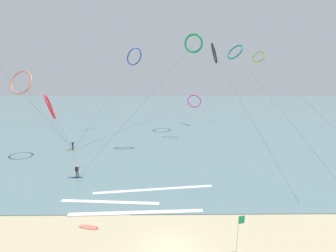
{
  "coord_description": "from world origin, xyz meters",
  "views": [
    {
      "loc": [
        -0.29,
        -13.04,
        12.18
      ],
      "look_at": [
        0.0,
        19.88,
        5.6
      ],
      "focal_mm": 22.58,
      "sensor_mm": 36.0,
      "label": 1
    }
  ],
  "objects_px": {
    "kite_cobalt": "(134,57)",
    "kite_magenta": "(194,101)",
    "kite_crimson": "(50,107)",
    "surfer_navy": "(77,172)",
    "surfer_amber": "(73,146)",
    "kite_teal": "(235,52)",
    "kite_emerald": "(194,44)",
    "beach_flag": "(239,228)",
    "surfboard_spare": "(89,227)",
    "kite_lime": "(259,57)",
    "kite_coral": "(21,82)",
    "kite_charcoal": "(214,53)"
  },
  "relations": [
    {
      "from": "kite_lime",
      "to": "surfboard_spare",
      "type": "distance_m",
      "value": 64.77
    },
    {
      "from": "kite_crimson",
      "to": "kite_coral",
      "type": "relative_size",
      "value": 0.71
    },
    {
      "from": "kite_coral",
      "to": "beach_flag",
      "type": "xyz_separation_m",
      "value": [
        33.89,
        -29.38,
        -10.46
      ]
    },
    {
      "from": "surfer_amber",
      "to": "surfer_navy",
      "type": "relative_size",
      "value": 1.0
    },
    {
      "from": "kite_teal",
      "to": "kite_cobalt",
      "type": "bearing_deg",
      "value": -105.89
    },
    {
      "from": "kite_coral",
      "to": "kite_magenta",
      "type": "distance_m",
      "value": 35.55
    },
    {
      "from": "kite_lime",
      "to": "beach_flag",
      "type": "bearing_deg",
      "value": -65.8
    },
    {
      "from": "kite_coral",
      "to": "kite_emerald",
      "type": "bearing_deg",
      "value": 7.24
    },
    {
      "from": "kite_lime",
      "to": "kite_cobalt",
      "type": "height_order",
      "value": "kite_lime"
    },
    {
      "from": "kite_teal",
      "to": "kite_crimson",
      "type": "bearing_deg",
      "value": -84.18
    },
    {
      "from": "kite_coral",
      "to": "kite_charcoal",
      "type": "bearing_deg",
      "value": 29.77
    },
    {
      "from": "surfer_amber",
      "to": "beach_flag",
      "type": "relative_size",
      "value": 0.56
    },
    {
      "from": "surfer_navy",
      "to": "kite_coral",
      "type": "height_order",
      "value": "kite_coral"
    },
    {
      "from": "surfboard_spare",
      "to": "beach_flag",
      "type": "height_order",
      "value": "beach_flag"
    },
    {
      "from": "kite_crimson",
      "to": "kite_cobalt",
      "type": "xyz_separation_m",
      "value": [
        11.16,
        21.6,
        10.64
      ]
    },
    {
      "from": "surfboard_spare",
      "to": "beach_flag",
      "type": "xyz_separation_m",
      "value": [
        11.91,
        -2.8,
        1.95
      ]
    },
    {
      "from": "surfboard_spare",
      "to": "beach_flag",
      "type": "bearing_deg",
      "value": -13.21
    },
    {
      "from": "kite_crimson",
      "to": "kite_magenta",
      "type": "relative_size",
      "value": 0.41
    },
    {
      "from": "kite_cobalt",
      "to": "kite_magenta",
      "type": "xyz_separation_m",
      "value": [
        14.48,
        -8.99,
        -10.69
      ]
    },
    {
      "from": "kite_lime",
      "to": "beach_flag",
      "type": "relative_size",
      "value": 16.05
    },
    {
      "from": "kite_teal",
      "to": "kite_emerald",
      "type": "xyz_separation_m",
      "value": [
        -15.18,
        -24.18,
        -1.96
      ]
    },
    {
      "from": "kite_crimson",
      "to": "kite_charcoal",
      "type": "bearing_deg",
      "value": -82.22
    },
    {
      "from": "kite_lime",
      "to": "kite_cobalt",
      "type": "bearing_deg",
      "value": -117.07
    },
    {
      "from": "surfer_navy",
      "to": "kite_emerald",
      "type": "height_order",
      "value": "kite_emerald"
    },
    {
      "from": "surfer_navy",
      "to": "kite_crimson",
      "type": "xyz_separation_m",
      "value": [
        -7.62,
        9.2,
        7.57
      ]
    },
    {
      "from": "surfer_amber",
      "to": "surfer_navy",
      "type": "bearing_deg",
      "value": 163.72
    },
    {
      "from": "kite_teal",
      "to": "surfboard_spare",
      "type": "height_order",
      "value": "kite_teal"
    },
    {
      "from": "kite_magenta",
      "to": "surfboard_spare",
      "type": "distance_m",
      "value": 35.18
    },
    {
      "from": "surfboard_spare",
      "to": "surfer_navy",
      "type": "bearing_deg",
      "value": 117.18
    },
    {
      "from": "surfer_amber",
      "to": "kite_magenta",
      "type": "xyz_separation_m",
      "value": [
        23.72,
        9.91,
        7.53
      ]
    },
    {
      "from": "kite_crimson",
      "to": "kite_teal",
      "type": "xyz_separation_m",
      "value": [
        39.44,
        28.94,
        12.84
      ]
    },
    {
      "from": "kite_crimson",
      "to": "beach_flag",
      "type": "height_order",
      "value": "kite_crimson"
    },
    {
      "from": "kite_teal",
      "to": "surfboard_spare",
      "type": "relative_size",
      "value": 23.08
    },
    {
      "from": "kite_magenta",
      "to": "surfer_navy",
      "type": "bearing_deg",
      "value": -138.79
    },
    {
      "from": "kite_charcoal",
      "to": "beach_flag",
      "type": "xyz_separation_m",
      "value": [
        -6.96,
        -42.47,
        -17.78
      ]
    },
    {
      "from": "kite_cobalt",
      "to": "surfboard_spare",
      "type": "distance_m",
      "value": 44.86
    },
    {
      "from": "surfer_navy",
      "to": "kite_crimson",
      "type": "distance_m",
      "value": 14.14
    },
    {
      "from": "surfer_navy",
      "to": "surfboard_spare",
      "type": "distance_m",
      "value": 11.07
    },
    {
      "from": "surfer_navy",
      "to": "kite_cobalt",
      "type": "height_order",
      "value": "kite_cobalt"
    },
    {
      "from": "surfer_navy",
      "to": "kite_cobalt",
      "type": "relative_size",
      "value": 0.08
    },
    {
      "from": "surfer_navy",
      "to": "beach_flag",
      "type": "bearing_deg",
      "value": 162.65
    },
    {
      "from": "kite_cobalt",
      "to": "kite_magenta",
      "type": "bearing_deg",
      "value": 96.43
    },
    {
      "from": "kite_cobalt",
      "to": "kite_magenta",
      "type": "height_order",
      "value": "kite_cobalt"
    },
    {
      "from": "kite_coral",
      "to": "kite_teal",
      "type": "xyz_separation_m",
      "value": [
        48.75,
        21.37,
        8.78
      ]
    },
    {
      "from": "kite_cobalt",
      "to": "kite_emerald",
      "type": "relative_size",
      "value": 1.02
    },
    {
      "from": "kite_magenta",
      "to": "beach_flag",
      "type": "distance_m",
      "value": 35.02
    },
    {
      "from": "surfboard_spare",
      "to": "kite_teal",
      "type": "bearing_deg",
      "value": 60.83
    },
    {
      "from": "surfer_amber",
      "to": "kite_magenta",
      "type": "distance_m",
      "value": 26.79
    },
    {
      "from": "surfer_navy",
      "to": "kite_lime",
      "type": "distance_m",
      "value": 60.37
    },
    {
      "from": "kite_lime",
      "to": "kite_charcoal",
      "type": "distance_m",
      "value": 19.5
    }
  ]
}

